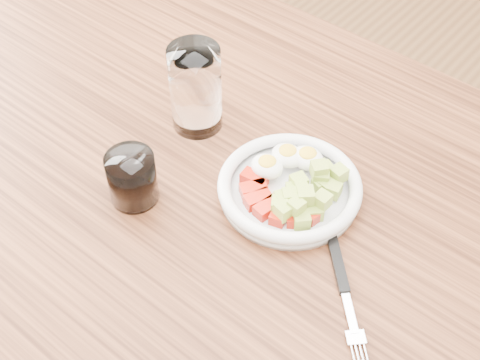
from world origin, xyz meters
The scene contains 5 objects.
dining_table centered at (0.00, 0.00, 0.67)m, with size 1.50×0.90×0.77m.
bowl centered at (0.05, 0.05, 0.79)m, with size 0.21×0.21×0.05m.
fork centered at (0.19, -0.02, 0.77)m, with size 0.16×0.16×0.01m.
water_glass centered at (-0.16, 0.08, 0.84)m, with size 0.08×0.08×0.14m, color white.
coffee_glass centered at (-0.12, -0.09, 0.81)m, with size 0.07×0.07×0.08m.
Camera 1 is at (0.40, -0.48, 1.50)m, focal length 50.00 mm.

